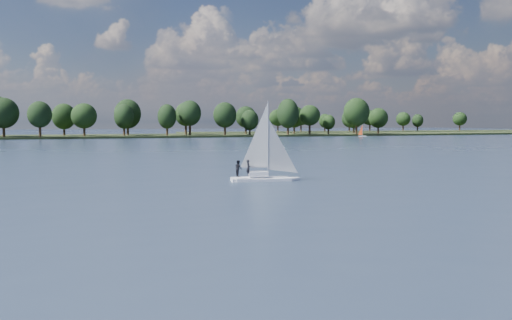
{
  "coord_description": "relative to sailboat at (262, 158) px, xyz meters",
  "views": [
    {
      "loc": [
        -14.71,
        -12.81,
        5.95
      ],
      "look_at": [
        3.36,
        35.02,
        2.5
      ],
      "focal_mm": 40.0,
      "sensor_mm": 36.0,
      "label": 1
    }
  ],
  "objects": [
    {
      "name": "sailboat",
      "position": [
        0.0,
        0.0,
        0.0
      ],
      "size": [
        6.58,
        2.78,
        8.39
      ],
      "rotation": [
        0.0,
        0.0,
        -0.16
      ],
      "color": "white",
      "rests_on": "ground"
    },
    {
      "name": "far_shore_back",
      "position": [
        154.15,
        219.96,
        -2.34
      ],
      "size": [
        220.0,
        30.0,
        1.4
      ],
      "primitive_type": "cube",
      "color": "black",
      "rests_on": "ground"
    },
    {
      "name": "far_shore",
      "position": [
        -5.85,
        171.96,
        -2.34
      ],
      "size": [
        660.0,
        40.0,
        1.5
      ],
      "primitive_type": "cube",
      "color": "black",
      "rests_on": "ground"
    },
    {
      "name": "treeline",
      "position": [
        -18.86,
        168.07,
        5.73
      ],
      "size": [
        562.43,
        73.92,
        18.8
      ],
      "color": "black",
      "rests_on": "ground"
    },
    {
      "name": "ground",
      "position": [
        -5.85,
        59.96,
        -2.34
      ],
      "size": [
        700.0,
        700.0,
        0.0
      ],
      "primitive_type": "plane",
      "color": "#233342",
      "rests_on": "ground"
    },
    {
      "name": "dinghy_orange",
      "position": [
        101.52,
        148.06,
        -1.15
      ],
      "size": [
        3.39,
        2.6,
        5.07
      ],
      "rotation": [
        0.0,
        0.0,
        -0.49
      ],
      "color": "white",
      "rests_on": "ground"
    }
  ]
}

